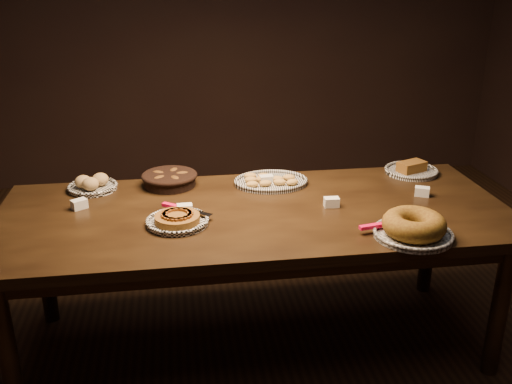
{
  "coord_description": "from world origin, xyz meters",
  "views": [
    {
      "loc": [
        -0.35,
        -2.43,
        1.81
      ],
      "look_at": [
        0.01,
        0.05,
        0.82
      ],
      "focal_mm": 40.0,
      "sensor_mm": 36.0,
      "label": 1
    }
  ],
  "objects": [
    {
      "name": "ground",
      "position": [
        0.0,
        0.0,
        0.0
      ],
      "size": [
        5.0,
        5.0,
        0.0
      ],
      "primitive_type": "plane",
      "color": "black",
      "rests_on": "ground"
    },
    {
      "name": "bundt_cake_plate",
      "position": [
        0.62,
        -0.38,
        0.79
      ],
      "size": [
        0.39,
        0.34,
        0.1
      ],
      "rotation": [
        0.0,
        0.0,
        0.27
      ],
      "color": "black",
      "rests_on": "buffet_table"
    },
    {
      "name": "apple_tart_plate",
      "position": [
        -0.36,
        -0.11,
        0.77
      ],
      "size": [
        0.3,
        0.32,
        0.05
      ],
      "rotation": [
        0.0,
        0.0,
        -0.04
      ],
      "color": "white",
      "rests_on": "buffet_table"
    },
    {
      "name": "croissant_basket",
      "position": [
        -0.39,
        0.38,
        0.79
      ],
      "size": [
        0.29,
        0.29,
        0.07
      ],
      "rotation": [
        0.0,
        0.0,
        0.11
      ],
      "color": "black",
      "rests_on": "buffet_table"
    },
    {
      "name": "madeleine_platter",
      "position": [
        0.13,
        0.33,
        0.77
      ],
      "size": [
        0.38,
        0.31,
        0.04
      ],
      "rotation": [
        0.0,
        0.0,
        -0.19
      ],
      "color": "black",
      "rests_on": "buffet_table"
    },
    {
      "name": "loaf_plate",
      "position": [
        0.93,
        0.38,
        0.77
      ],
      "size": [
        0.29,
        0.29,
        0.07
      ],
      "rotation": [
        0.0,
        0.0,
        0.37
      ],
      "color": "black",
      "rests_on": "buffet_table"
    },
    {
      "name": "bread_roll_plate",
      "position": [
        -0.79,
        0.38,
        0.78
      ],
      "size": [
        0.25,
        0.25,
        0.08
      ],
      "rotation": [
        0.0,
        0.0,
        -0.05
      ],
      "color": "white",
      "rests_on": "buffet_table"
    },
    {
      "name": "buffet_table",
      "position": [
        0.0,
        0.0,
        0.68
      ],
      "size": [
        2.4,
        1.0,
        0.75
      ],
      "color": "black",
      "rests_on": "ground"
    },
    {
      "name": "tent_cards",
      "position": [
        0.03,
        0.1,
        0.77
      ],
      "size": [
        1.75,
        0.4,
        0.04
      ],
      "color": "white",
      "rests_on": "buffet_table"
    }
  ]
}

